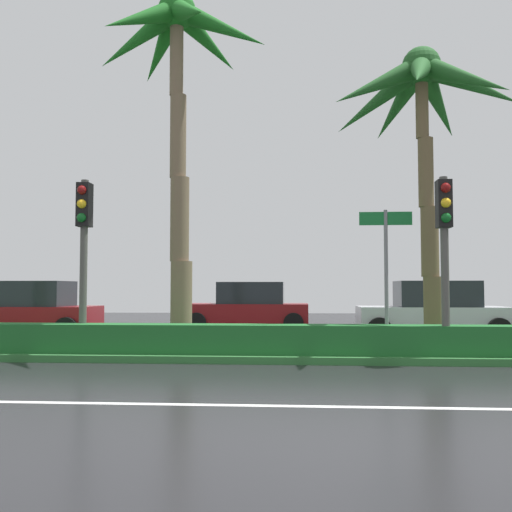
# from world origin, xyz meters

# --- Properties ---
(ground_plane) EXTENTS (90.00, 42.00, 0.10)m
(ground_plane) POSITION_xyz_m (0.00, 9.00, -0.05)
(ground_plane) COLOR black
(near_lane_divider_stripe) EXTENTS (81.00, 0.14, 0.01)m
(near_lane_divider_stripe) POSITION_xyz_m (0.00, 2.00, 0.00)
(near_lane_divider_stripe) COLOR white
(near_lane_divider_stripe) RESTS_ON ground_plane
(median_strip) EXTENTS (85.50, 4.00, 0.15)m
(median_strip) POSITION_xyz_m (0.00, 8.00, 0.07)
(median_strip) COLOR #2D6B33
(median_strip) RESTS_ON ground_plane
(median_hedge) EXTENTS (76.50, 0.70, 0.60)m
(median_hedge) POSITION_xyz_m (0.00, 6.60, 0.45)
(median_hedge) COLOR #1E6028
(median_hedge) RESTS_ON median_strip
(palm_tree_centre_left) EXTENTS (4.35, 4.12, 8.48)m
(palm_tree_centre_left) POSITION_xyz_m (-3.50, 7.99, 6.81)
(palm_tree_centre_left) COLOR brown
(palm_tree_centre_left) RESTS_ON median_strip
(palm_tree_centre) EXTENTS (4.76, 4.67, 7.03)m
(palm_tree_centre) POSITION_xyz_m (2.27, 8.22, 5.78)
(palm_tree_centre) COLOR brown
(palm_tree_centre) RESTS_ON median_strip
(traffic_signal_median_left) EXTENTS (0.28, 0.43, 3.72)m
(traffic_signal_median_left) POSITION_xyz_m (-5.29, 6.81, 2.71)
(traffic_signal_median_left) COLOR #4C4C47
(traffic_signal_median_left) RESTS_ON median_strip
(traffic_signal_median_right) EXTENTS (0.28, 0.43, 3.60)m
(traffic_signal_median_right) POSITION_xyz_m (2.29, 6.35, 2.63)
(traffic_signal_median_right) COLOR #4C4C47
(traffic_signal_median_right) RESTS_ON median_strip
(street_name_sign) EXTENTS (1.10, 0.08, 3.00)m
(street_name_sign) POSITION_xyz_m (1.21, 6.86, 2.08)
(street_name_sign) COLOR slate
(street_name_sign) RESTS_ON median_strip
(car_in_traffic_leading) EXTENTS (4.30, 2.02, 1.72)m
(car_in_traffic_leading) POSITION_xyz_m (-8.86, 11.71, 0.83)
(car_in_traffic_leading) COLOR maroon
(car_in_traffic_leading) RESTS_ON ground_plane
(car_in_traffic_second) EXTENTS (4.30, 2.02, 1.72)m
(car_in_traffic_second) POSITION_xyz_m (-2.41, 15.13, 0.83)
(car_in_traffic_second) COLOR maroon
(car_in_traffic_second) RESTS_ON ground_plane
(car_in_traffic_third) EXTENTS (4.30, 2.02, 1.72)m
(car_in_traffic_third) POSITION_xyz_m (3.35, 12.19, 0.83)
(car_in_traffic_third) COLOR silver
(car_in_traffic_third) RESTS_ON ground_plane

